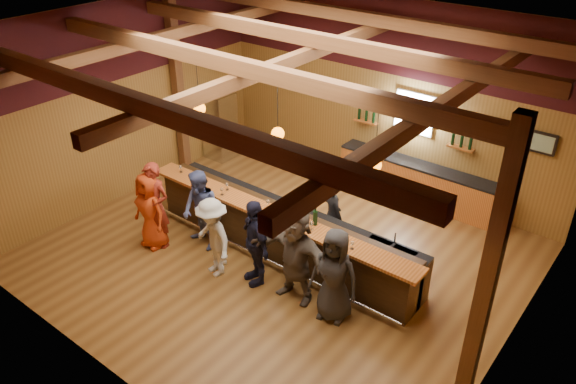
# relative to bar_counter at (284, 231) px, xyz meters

# --- Properties ---
(room) EXTENTS (9.04, 9.00, 4.52)m
(room) POSITION_rel_bar_counter_xyz_m (-0.02, -0.09, 2.69)
(room) COLOR brown
(room) RESTS_ON ground
(bar_counter) EXTENTS (6.30, 1.07, 1.11)m
(bar_counter) POSITION_rel_bar_counter_xyz_m (0.00, 0.00, 0.00)
(bar_counter) COLOR black
(bar_counter) RESTS_ON ground
(back_bar_cabinet) EXTENTS (4.00, 0.52, 0.95)m
(back_bar_cabinet) POSITION_rel_bar_counter_xyz_m (1.18, 3.57, -0.05)
(back_bar_cabinet) COLOR #9C4D1C
(back_bar_cabinet) RESTS_ON ground
(window) EXTENTS (0.95, 0.09, 0.95)m
(window) POSITION_rel_bar_counter_xyz_m (0.78, 3.80, 1.53)
(window) COLOR silver
(window) RESTS_ON room
(framed_pictures) EXTENTS (5.35, 0.05, 0.45)m
(framed_pictures) POSITION_rel_bar_counter_xyz_m (1.65, 3.79, 1.58)
(framed_pictures) COLOR black
(framed_pictures) RESTS_ON room
(wine_shelves) EXTENTS (3.00, 0.18, 0.30)m
(wine_shelves) POSITION_rel_bar_counter_xyz_m (0.78, 3.73, 1.10)
(wine_shelves) COLOR #9C4D1C
(wine_shelves) RESTS_ON room
(pendant_lights) EXTENTS (4.24, 0.24, 1.37)m
(pendant_lights) POSITION_rel_bar_counter_xyz_m (-0.02, -0.15, 2.19)
(pendant_lights) COLOR black
(pendant_lights) RESTS_ON room
(stainless_fridge) EXTENTS (0.70, 0.70, 1.80)m
(stainless_fridge) POSITION_rel_bar_counter_xyz_m (-4.12, 2.45, 0.38)
(stainless_fridge) COLOR silver
(stainless_fridge) RESTS_ON ground
(customer_orange) EXTENTS (0.84, 0.56, 1.67)m
(customer_orange) POSITION_rel_bar_counter_xyz_m (-2.31, -1.45, 0.32)
(customer_orange) COLOR #C43B12
(customer_orange) RESTS_ON ground
(customer_redvest) EXTENTS (0.75, 0.57, 1.87)m
(customer_redvest) POSITION_rel_bar_counter_xyz_m (-2.23, -1.38, 0.41)
(customer_redvest) COLOR maroon
(customer_redvest) RESTS_ON ground
(customer_denim) EXTENTS (0.96, 0.82, 1.72)m
(customer_denim) POSITION_rel_bar_counter_xyz_m (-1.47, -0.86, 0.34)
(customer_denim) COLOR #495692
(customer_denim) RESTS_ON ground
(customer_white) EXTENTS (1.19, 0.91, 1.64)m
(customer_white) POSITION_rel_bar_counter_xyz_m (-0.64, -1.36, 0.30)
(customer_white) COLOR silver
(customer_white) RESTS_ON ground
(customer_navy) EXTENTS (1.11, 0.86, 1.76)m
(customer_navy) POSITION_rel_bar_counter_xyz_m (0.14, -1.04, 0.36)
(customer_navy) COLOR #191932
(customer_navy) RESTS_ON ground
(customer_brown) EXTENTS (1.75, 0.57, 1.88)m
(customer_brown) POSITION_rel_bar_counter_xyz_m (1.01, -0.95, 0.42)
(customer_brown) COLOR #5F544C
(customer_brown) RESTS_ON ground
(customer_dark) EXTENTS (0.96, 0.72, 1.77)m
(customer_dark) POSITION_rel_bar_counter_xyz_m (1.84, -0.96, 0.36)
(customer_dark) COLOR #29282B
(customer_dark) RESTS_ON ground
(bartender) EXTENTS (0.66, 0.57, 1.53)m
(bartender) POSITION_rel_bar_counter_xyz_m (0.64, 0.77, 0.24)
(bartender) COLOR black
(bartender) RESTS_ON ground
(ice_bucket) EXTENTS (0.20, 0.20, 0.22)m
(ice_bucket) POSITION_rel_bar_counter_xyz_m (0.33, -0.30, 0.70)
(ice_bucket) COLOR brown
(ice_bucket) RESTS_ON bar_counter
(bottle_a) EXTENTS (0.08, 0.08, 0.36)m
(bottle_a) POSITION_rel_bar_counter_xyz_m (0.73, -0.24, 0.73)
(bottle_a) COLOR black
(bottle_a) RESTS_ON bar_counter
(bottle_b) EXTENTS (0.08, 0.08, 0.39)m
(bottle_b) POSITION_rel_bar_counter_xyz_m (0.87, -0.17, 0.74)
(bottle_b) COLOR black
(bottle_b) RESTS_ON bar_counter
(glass_a) EXTENTS (0.07, 0.07, 0.17)m
(glass_a) POSITION_rel_bar_counter_xyz_m (-2.65, -0.26, 0.71)
(glass_a) COLOR silver
(glass_a) RESTS_ON bar_counter
(glass_b) EXTENTS (0.09, 0.09, 0.20)m
(glass_b) POSITION_rel_bar_counter_xyz_m (-1.81, -0.40, 0.73)
(glass_b) COLOR silver
(glass_b) RESTS_ON bar_counter
(glass_c) EXTENTS (0.08, 0.08, 0.17)m
(glass_c) POSITION_rel_bar_counter_xyz_m (-1.31, -0.22, 0.71)
(glass_c) COLOR silver
(glass_c) RESTS_ON bar_counter
(glass_d) EXTENTS (0.07, 0.07, 0.17)m
(glass_d) POSITION_rel_bar_counter_xyz_m (-1.26, -0.43, 0.71)
(glass_d) COLOR silver
(glass_d) RESTS_ON bar_counter
(glass_e) EXTENTS (0.08, 0.08, 0.17)m
(glass_e) POSITION_rel_bar_counter_xyz_m (-0.21, -0.24, 0.71)
(glass_e) COLOR silver
(glass_e) RESTS_ON bar_counter
(glass_f) EXTENTS (0.09, 0.09, 0.19)m
(glass_f) POSITION_rel_bar_counter_xyz_m (0.93, -0.36, 0.73)
(glass_f) COLOR silver
(glass_f) RESTS_ON bar_counter
(glass_g) EXTENTS (0.08, 0.08, 0.17)m
(glass_g) POSITION_rel_bar_counter_xyz_m (1.45, -0.30, 0.71)
(glass_g) COLOR silver
(glass_g) RESTS_ON bar_counter
(glass_h) EXTENTS (0.07, 0.07, 0.17)m
(glass_h) POSITION_rel_bar_counter_xyz_m (1.82, -0.40, 0.71)
(glass_h) COLOR silver
(glass_h) RESTS_ON bar_counter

